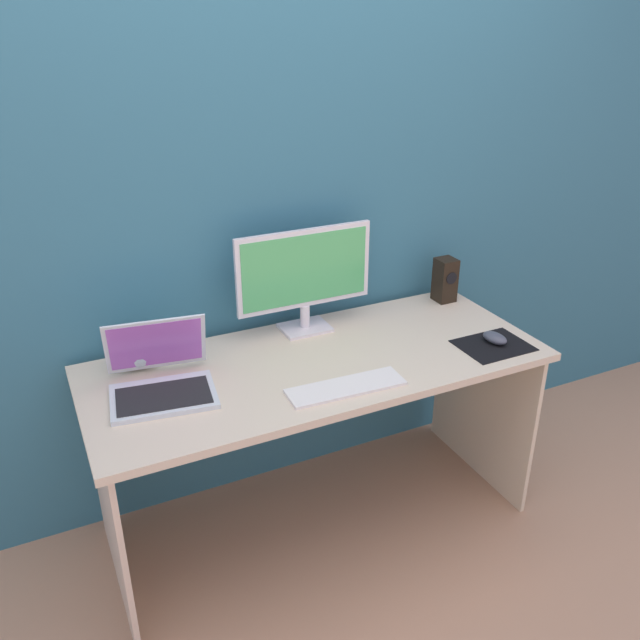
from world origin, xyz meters
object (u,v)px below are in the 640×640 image
Objects in this scene: laptop at (161,378)px; keyboard_external at (346,387)px; fishbowl at (138,348)px; mouse at (495,338)px; monitor at (305,275)px; speaker_right at (445,280)px.

laptop reaches higher than keyboard_external.
fishbowl is 1.46× the size of mouse.
laptop is 0.93× the size of keyboard_external.
monitor is 0.65m from speaker_right.
speaker_right is at bearing 9.72° from laptop.
fishbowl is 1.26m from mouse.
laptop is at bearing -170.28° from speaker_right.
laptop is (-1.23, -0.21, -0.05)m from speaker_right.
monitor is at bearing 19.33° from laptop.
laptop is (-0.59, -0.21, -0.17)m from monitor.
fishbowl is at bearing 145.28° from keyboard_external.
fishbowl is (-1.26, -0.02, -0.02)m from speaker_right.
monitor reaches higher than fishbowl.
keyboard_external is (0.53, -0.24, -0.04)m from laptop.
keyboard_external is (-0.69, -0.45, -0.09)m from speaker_right.
laptop is 2.47× the size of fishbowl.
monitor reaches higher than keyboard_external.
monitor is at bearing 1.45° from fishbowl.
keyboard_external is (0.56, -0.43, -0.06)m from fishbowl.
speaker_right is 1.26m from fishbowl.
fishbowl is 0.71m from keyboard_external.
speaker_right is at bearing 35.69° from keyboard_external.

